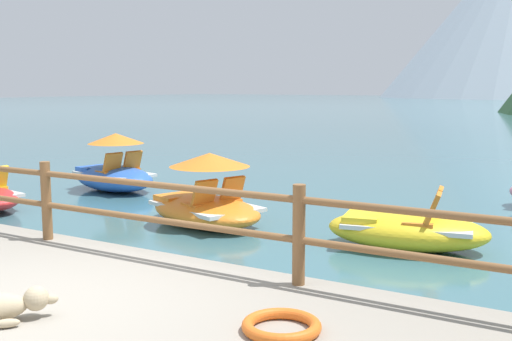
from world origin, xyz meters
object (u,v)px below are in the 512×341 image
Objects in this scene: pedal_boat_0 at (114,171)px; pedal_boat_4 at (406,229)px; pedal_boat_1 at (206,200)px; life_ring at (281,326)px.

pedal_boat_4 is at bearing -12.48° from pedal_boat_0.
pedal_boat_0 reaches higher than pedal_boat_4.
life_ring is at bearing -48.94° from pedal_boat_1.
pedal_boat_0 is 1.01× the size of pedal_boat_4.
pedal_boat_0 reaches higher than pedal_boat_1.
life_ring is 9.32m from pedal_boat_0.
life_ring is 0.26× the size of pedal_boat_4.
pedal_boat_1 is 1.09× the size of pedal_boat_4.
pedal_boat_0 is (-7.25, 5.86, -0.02)m from life_ring.
life_ring is 5.56m from pedal_boat_1.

